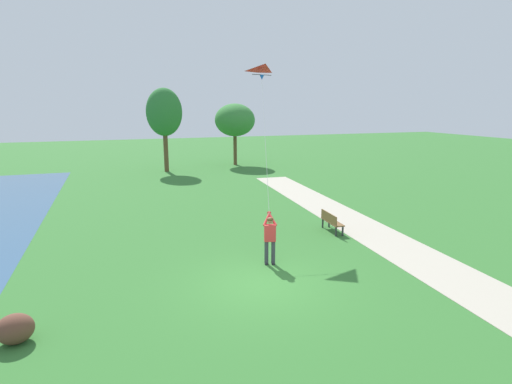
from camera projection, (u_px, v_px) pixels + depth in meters
The scene contains 8 objects.
ground_plane at pixel (262, 284), 12.84m from camera, with size 120.00×120.00×0.00m, color #33702D.
walkway_path at pixel (389, 242), 16.75m from camera, with size 2.40×32.00×0.02m, color #B7AD99.
person_kite_flyer at pixel (270, 236), 14.27m from camera, with size 0.50×0.63×1.83m.
flying_kite at pixel (265, 74), 17.56m from camera, with size 1.97×4.45×5.43m.
park_bench_near_walkway at pixel (331, 221), 18.09m from camera, with size 0.54×1.53×0.88m.
tree_lakeside_near at pixel (164, 113), 33.82m from camera, with size 2.97×2.56×6.97m.
tree_treeline_left at pixel (235, 120), 37.94m from camera, with size 3.70×4.14×5.71m.
lakeside_shrub at pixel (15, 329), 9.60m from camera, with size 0.85×0.73×0.72m, color brown.
Camera 1 is at (-4.15, -11.21, 5.52)m, focal length 28.58 mm.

